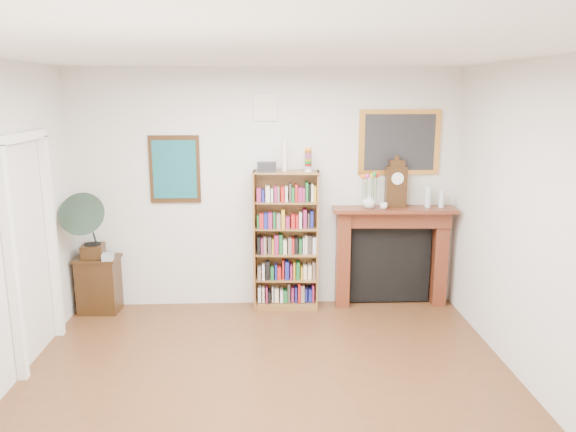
% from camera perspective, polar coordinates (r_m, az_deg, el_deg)
% --- Properties ---
extents(room, '(4.51, 5.01, 2.81)m').
position_cam_1_polar(room, '(4.14, -2.07, -3.29)').
color(room, '#533319').
rests_on(room, ground).
extents(door_casing, '(0.08, 1.02, 2.17)m').
position_cam_1_polar(door_casing, '(5.77, -24.64, -1.31)').
color(door_casing, white).
rests_on(door_casing, left_wall).
extents(teal_poster, '(0.58, 0.04, 0.78)m').
position_cam_1_polar(teal_poster, '(6.60, -11.43, 4.67)').
color(teal_poster, black).
rests_on(teal_poster, back_wall).
extents(small_picture, '(0.26, 0.04, 0.30)m').
position_cam_1_polar(small_picture, '(6.47, -2.31, 10.97)').
color(small_picture, white).
rests_on(small_picture, back_wall).
extents(gilt_painting, '(0.95, 0.04, 0.75)m').
position_cam_1_polar(gilt_painting, '(6.68, 11.26, 7.35)').
color(gilt_painting, '#CD8735').
rests_on(gilt_painting, back_wall).
extents(bookshelf, '(0.77, 0.32, 1.89)m').
position_cam_1_polar(bookshelf, '(6.54, -0.19, -1.73)').
color(bookshelf, brown).
rests_on(bookshelf, floor).
extents(side_cabinet, '(0.50, 0.38, 0.66)m').
position_cam_1_polar(side_cabinet, '(6.94, -18.65, -6.59)').
color(side_cabinet, black).
rests_on(side_cabinet, floor).
extents(fireplace, '(1.44, 0.41, 1.21)m').
position_cam_1_polar(fireplace, '(6.80, 10.45, -3.12)').
color(fireplace, '#4A1F11').
rests_on(fireplace, floor).
extents(gramophone, '(0.53, 0.64, 0.79)m').
position_cam_1_polar(gramophone, '(6.63, -19.75, -0.55)').
color(gramophone, black).
rests_on(gramophone, side_cabinet).
extents(cd_stack, '(0.13, 0.13, 0.08)m').
position_cam_1_polar(cd_stack, '(6.67, -17.84, -3.96)').
color(cd_stack, silver).
rests_on(cd_stack, side_cabinet).
extents(mantel_clock, '(0.24, 0.14, 0.55)m').
position_cam_1_polar(mantel_clock, '(6.63, 10.91, 3.17)').
color(mantel_clock, black).
rests_on(mantel_clock, fireplace).
extents(flower_vase, '(0.19, 0.19, 0.17)m').
position_cam_1_polar(flower_vase, '(6.55, 8.23, 1.53)').
color(flower_vase, silver).
rests_on(flower_vase, fireplace).
extents(teacup, '(0.10, 0.10, 0.07)m').
position_cam_1_polar(teacup, '(6.53, 9.69, 1.02)').
color(teacup, silver).
rests_on(teacup, fireplace).
extents(bottle_left, '(0.07, 0.07, 0.24)m').
position_cam_1_polar(bottle_left, '(6.73, 14.03, 1.89)').
color(bottle_left, silver).
rests_on(bottle_left, fireplace).
extents(bottle_right, '(0.06, 0.06, 0.20)m').
position_cam_1_polar(bottle_right, '(6.75, 15.34, 1.68)').
color(bottle_right, silver).
rests_on(bottle_right, fireplace).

